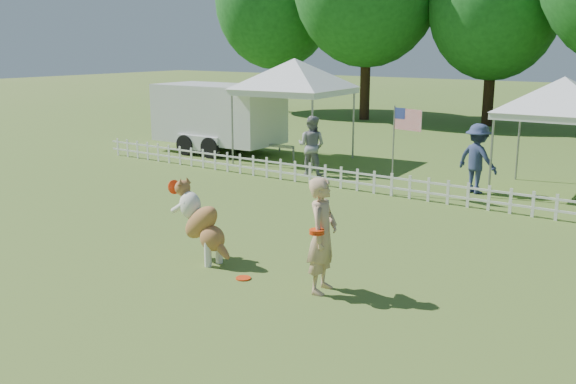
# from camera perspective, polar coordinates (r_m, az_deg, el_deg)

# --- Properties ---
(ground) EXTENTS (120.00, 120.00, 0.00)m
(ground) POSITION_cam_1_polar(r_m,az_deg,el_deg) (10.86, -6.42, -7.59)
(ground) COLOR #3E6620
(ground) RESTS_ON ground
(picket_fence) EXTENTS (22.00, 0.08, 0.60)m
(picket_fence) POSITION_cam_1_polar(r_m,az_deg,el_deg) (16.44, 9.98, 0.54)
(picket_fence) COLOR white
(picket_fence) RESTS_ON ground
(handler) EXTENTS (0.57, 0.75, 1.83)m
(handler) POSITION_cam_1_polar(r_m,az_deg,el_deg) (9.96, 3.08, -3.88)
(handler) COLOR tan
(handler) RESTS_ON ground
(dog) EXTENTS (1.43, 0.65, 1.42)m
(dog) POSITION_cam_1_polar(r_m,az_deg,el_deg) (11.49, -7.66, -2.72)
(dog) COLOR brown
(dog) RESTS_ON ground
(frisbee_on_turf) EXTENTS (0.33, 0.33, 0.02)m
(frisbee_on_turf) POSITION_cam_1_polar(r_m,az_deg,el_deg) (10.77, -4.00, -7.65)
(frisbee_on_turf) COLOR red
(frisbee_on_turf) RESTS_ON ground
(canopy_tent_left) EXTENTS (3.42, 3.42, 3.27)m
(canopy_tent_left) POSITION_cam_1_polar(r_m,az_deg,el_deg) (21.09, 0.57, 7.16)
(canopy_tent_left) COLOR white
(canopy_tent_left) RESTS_ON ground
(canopy_tent_right) EXTENTS (2.94, 2.94, 2.94)m
(canopy_tent_right) POSITION_cam_1_polar(r_m,az_deg,el_deg) (17.75, 22.96, 4.46)
(canopy_tent_right) COLOR white
(canopy_tent_right) RESTS_ON ground
(cargo_trailer) EXTENTS (5.65, 2.63, 2.45)m
(cargo_trailer) POSITION_cam_1_polar(r_m,az_deg,el_deg) (23.04, -6.19, 6.57)
(cargo_trailer) COLOR white
(cargo_trailer) RESTS_ON ground
(flag_pole) EXTENTS (0.88, 0.26, 2.29)m
(flag_pole) POSITION_cam_1_polar(r_m,az_deg,el_deg) (16.60, 9.33, 3.65)
(flag_pole) COLOR gray
(flag_pole) RESTS_ON ground
(spectator_a) EXTENTS (0.96, 0.81, 1.76)m
(spectator_a) POSITION_cam_1_polar(r_m,az_deg,el_deg) (18.89, 2.10, 4.14)
(spectator_a) COLOR gray
(spectator_a) RESTS_ON ground
(spectator_b) EXTENTS (1.33, 1.04, 1.81)m
(spectator_b) POSITION_cam_1_polar(r_m,az_deg,el_deg) (17.30, 16.49, 2.86)
(spectator_b) COLOR navy
(spectator_b) RESTS_ON ground
(tree_far_left) EXTENTS (6.60, 6.60, 11.00)m
(tree_far_left) POSITION_cam_1_polar(r_m,az_deg,el_deg) (36.76, -1.13, 15.73)
(tree_far_left) COLOR #164F19
(tree_far_left) RESTS_ON ground
(tree_center_left) EXTENTS (6.00, 6.00, 9.80)m
(tree_center_left) POSITION_cam_1_polar(r_m,az_deg,el_deg) (31.62, 17.83, 14.46)
(tree_center_left) COLOR #164F19
(tree_center_left) RESTS_ON ground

